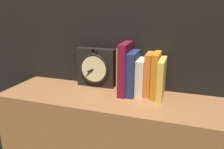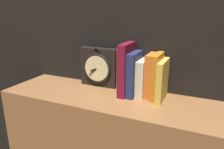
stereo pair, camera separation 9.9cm
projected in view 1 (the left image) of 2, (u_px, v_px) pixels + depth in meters
wall_back at (124, 10)px, 1.08m from camera, size 6.00×0.05×2.60m
clock at (96, 68)px, 1.14m from camera, size 0.20×0.06×0.21m
book_slot0_yellow at (121, 69)px, 1.07m from camera, size 0.01×0.13×0.23m
book_slot1_maroon at (125, 69)px, 1.04m from camera, size 0.04×0.16×0.25m
book_slot2_navy at (133, 73)px, 1.04m from camera, size 0.04×0.15×0.21m
book_slot3_cream at (141, 77)px, 1.05m from camera, size 0.04×0.12×0.17m
book_slot4_orange at (149, 74)px, 1.03m from camera, size 0.03×0.12×0.20m
book_slot5_orange at (156, 75)px, 1.01m from camera, size 0.03×0.14×0.21m
book_slot6_yellow at (162, 79)px, 1.00m from camera, size 0.03×0.16×0.18m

